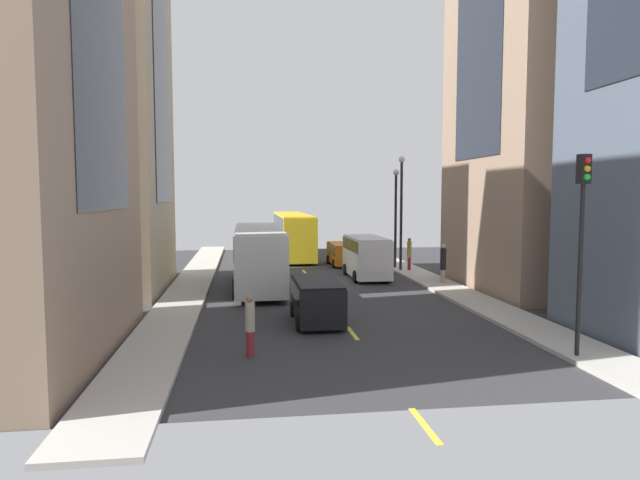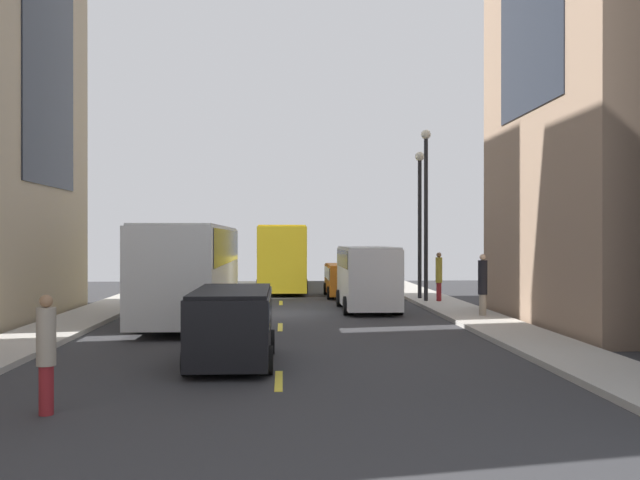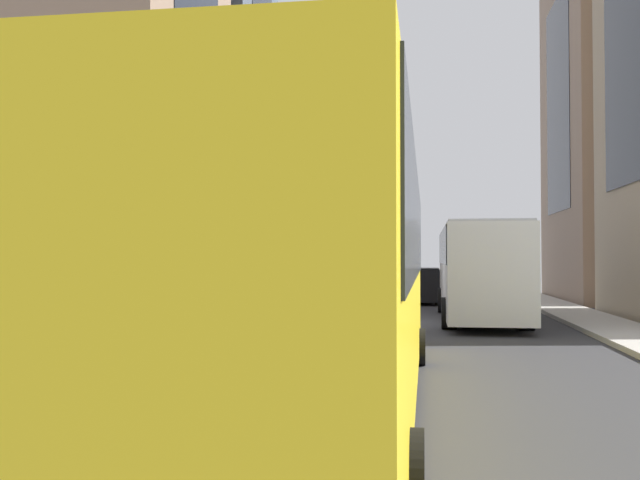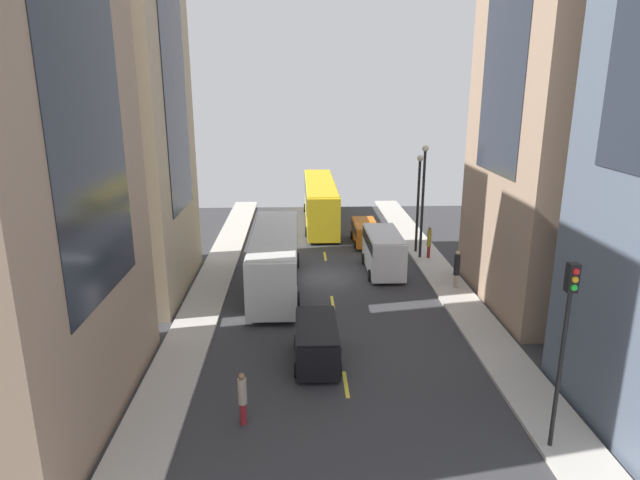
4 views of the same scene
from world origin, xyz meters
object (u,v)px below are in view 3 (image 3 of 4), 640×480
object	(u,v)px
city_bus_white	(479,264)
car_orange_1	(243,309)
pedestrian_waiting_curb	(206,281)
pedestrian_walking_far	(159,287)
pedestrian_crossing_near	(472,279)
car_black_0	(421,283)
streetcar_yellow	(334,265)
traffic_light_near_corner	(296,221)
delivery_van_white	(282,279)

from	to	relation	value
city_bus_white	car_orange_1	distance (m)	10.98
pedestrian_waiting_curb	pedestrian_walking_far	bearing A→B (deg)	96.48
car_orange_1	pedestrian_crossing_near	bearing A→B (deg)	-107.32
car_black_0	pedestrian_waiting_curb	size ratio (longest dim) A/B	1.88
car_black_0	pedestrian_crossing_near	xyz separation A→B (m)	(-2.73, -4.40, 0.04)
city_bus_white	car_black_0	size ratio (longest dim) A/B	2.71
car_orange_1	pedestrian_walking_far	world-z (taller)	pedestrian_walking_far
city_bus_white	car_black_0	bearing A→B (deg)	-76.90
city_bus_white	pedestrian_waiting_curb	bearing A→B (deg)	-4.59
city_bus_white	car_orange_1	xyz separation A→B (m)	(6.35, 8.90, -1.05)
streetcar_yellow	car_orange_1	bearing A→B (deg)	-64.30
car_orange_1	traffic_light_near_corner	world-z (taller)	traffic_light_near_corner
car_black_0	pedestrian_waiting_curb	bearing A→B (deg)	44.54
delivery_van_white	pedestrian_crossing_near	bearing A→B (deg)	-114.78
city_bus_white	pedestrian_crossing_near	bearing A→B (deg)	-92.64
city_bus_white	pedestrian_crossing_near	distance (m)	13.50
car_black_0	pedestrian_walking_far	bearing A→B (deg)	59.76
pedestrian_crossing_near	pedestrian_waiting_curb	distance (m)	16.79
pedestrian_waiting_curb	pedestrian_crossing_near	bearing A→B (deg)	-127.75
pedestrian_walking_far	pedestrian_waiting_curb	distance (m)	5.62
streetcar_yellow	car_black_0	xyz separation A→B (m)	(-1.13, -24.42, -1.10)
streetcar_yellow	pedestrian_crossing_near	bearing A→B (deg)	-97.64
car_black_0	pedestrian_walking_far	distance (m)	16.01
car_black_0	traffic_light_near_corner	world-z (taller)	traffic_light_near_corner
pedestrian_walking_far	city_bus_white	bearing A→B (deg)	-31.41
car_black_0	pedestrian_crossing_near	world-z (taller)	pedestrian_crossing_near
traffic_light_near_corner	pedestrian_waiting_curb	bearing A→B (deg)	86.28
streetcar_yellow	pedestrian_waiting_curb	world-z (taller)	streetcar_yellow
pedestrian_crossing_near	pedestrian_walking_far	world-z (taller)	pedestrian_walking_far
car_orange_1	pedestrian_crossing_near	distance (m)	23.42
car_orange_1	pedestrian_crossing_near	size ratio (longest dim) A/B	2.15
city_bus_white	streetcar_yellow	bearing A→B (deg)	78.08
streetcar_yellow	pedestrian_crossing_near	distance (m)	29.09
pedestrian_waiting_curb	car_orange_1	bearing A→B (deg)	116.42
city_bus_white	car_black_0	distance (m)	9.35
streetcar_yellow	pedestrian_waiting_curb	size ratio (longest dim) A/B	6.35
pedestrian_crossing_near	pedestrian_walking_far	distance (m)	21.19
pedestrian_crossing_near	car_orange_1	bearing A→B (deg)	108.07
city_bus_white	pedestrian_walking_far	world-z (taller)	city_bus_white
car_black_0	car_orange_1	world-z (taller)	car_black_0
delivery_van_white	pedestrian_crossing_near	xyz separation A→B (m)	(-7.33, -15.87, -0.45)
car_orange_1	delivery_van_white	bearing A→B (deg)	-86.87
city_bus_white	delivery_van_white	bearing A→B (deg)	19.80
car_black_0	streetcar_yellow	bearing A→B (deg)	87.34
pedestrian_crossing_near	pedestrian_waiting_curb	size ratio (longest dim) A/B	0.90
pedestrian_walking_far	traffic_light_near_corner	bearing A→B (deg)	31.61
streetcar_yellow	delivery_van_white	xyz separation A→B (m)	(3.46, -12.94, -0.61)
streetcar_yellow	traffic_light_near_corner	distance (m)	31.34
delivery_van_white	pedestrian_crossing_near	world-z (taller)	delivery_van_white
city_bus_white	streetcar_yellow	size ratio (longest dim) A/B	0.80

